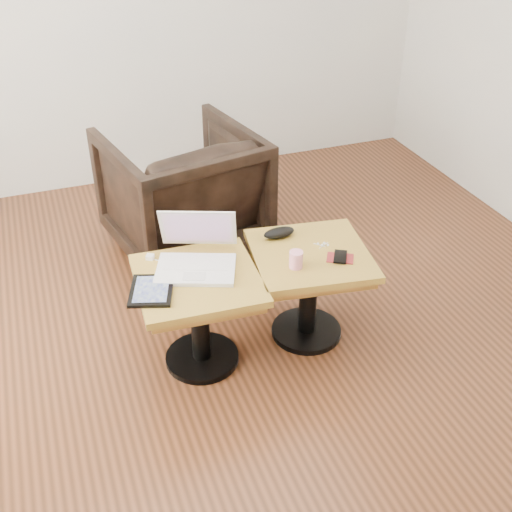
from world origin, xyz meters
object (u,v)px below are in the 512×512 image
object	(u,v)px
laptop	(197,256)
striped_cup	(296,259)
side_table_left	(199,299)
side_table_right	(309,274)
armchair	(182,192)

from	to	relation	value
laptop	striped_cup	world-z (taller)	laptop
laptop	side_table_left	bearing A→B (deg)	-83.90
laptop	striped_cup	distance (m)	0.47
striped_cup	side_table_right	bearing A→B (deg)	38.15
side_table_left	laptop	distance (m)	0.21
armchair	striped_cup	bearing A→B (deg)	91.18
side_table_left	armchair	size ratio (longest dim) A/B	0.69
side_table_left	laptop	size ratio (longest dim) A/B	1.27
side_table_right	striped_cup	size ratio (longest dim) A/B	7.59
side_table_right	striped_cup	distance (m)	0.23
laptop	armchair	size ratio (longest dim) A/B	0.54
laptop	armchair	xyz separation A→B (m)	(0.18, 0.98, -0.17)
striped_cup	laptop	bearing A→B (deg)	157.26
side_table_right	laptop	distance (m)	0.59
side_table_left	armchair	distance (m)	1.10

